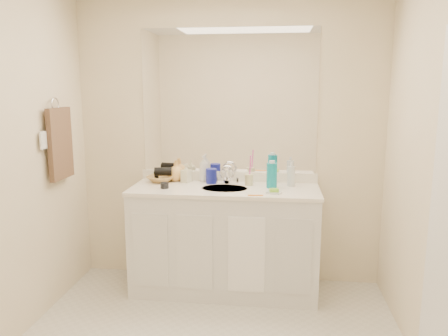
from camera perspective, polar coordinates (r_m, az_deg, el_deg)
wall_back at (r=3.74m, az=0.61°, el=3.16°), size 2.60×0.02×2.40m
wall_front at (r=1.26m, az=-13.16°, el=-12.19°), size 2.60×0.02×2.40m
wall_right at (r=2.59m, az=26.88°, el=-1.30°), size 0.02×2.60×2.40m
vanity_cabinet at (r=3.66m, az=0.10°, el=-9.53°), size 1.50×0.55×0.85m
countertop at (r=3.53m, az=0.10°, el=-2.80°), size 1.52×0.57×0.03m
backsplash at (r=3.77m, az=0.58°, el=-1.09°), size 1.52×0.03×0.08m
sink_basin at (r=3.51m, az=0.06°, el=-2.83°), size 0.37×0.37×0.02m
faucet at (r=3.67m, az=0.40°, el=-1.17°), size 0.02×0.02×0.11m
mirror at (r=3.71m, az=0.61°, el=8.68°), size 1.48×0.01×1.20m
blue_mug at (r=3.67m, az=-1.66°, el=-1.05°), size 0.11×0.11×0.13m
tan_cup at (r=3.61m, az=3.26°, el=-1.53°), size 0.08×0.08×0.09m
toothbrush at (r=3.59m, az=3.43°, el=0.08°), size 0.02×0.04×0.20m
mouthwash_bottle at (r=3.53m, az=6.26°, el=-0.96°), size 0.11×0.11×0.20m
clear_pump_bottle at (r=3.61m, az=8.76°, el=-1.06°), size 0.07×0.07×0.16m
soap_dish at (r=3.36m, az=6.53°, el=-3.19°), size 0.12×0.11×0.01m
green_soap at (r=3.36m, az=6.53°, el=-2.89°), size 0.08×0.06×0.02m
orange_comb at (r=3.28m, az=4.13°, el=-3.57°), size 0.11×0.03×0.00m
dark_jar at (r=3.53m, az=-7.77°, el=-2.27°), size 0.07×0.07×0.05m
soap_bottle_white at (r=3.75m, az=-2.64°, el=-0.07°), size 0.10×0.10×0.22m
soap_bottle_cream at (r=3.73m, az=-4.97°, el=-0.67°), size 0.09×0.10×0.16m
soap_bottle_yellow at (r=3.79m, az=-6.26°, el=-0.33°), size 0.17×0.17×0.18m
wicker_basket at (r=3.77m, az=-8.23°, el=-1.39°), size 0.27×0.27×0.06m
hair_dryer at (r=3.76m, az=-7.96°, el=-0.46°), size 0.16×0.10×0.07m
towel_ring at (r=3.59m, az=-21.21°, el=7.76°), size 0.01×0.11×0.11m
hand_towel at (r=3.60m, az=-20.61°, el=3.00°), size 0.04×0.32×0.55m
switch_plate at (r=3.43m, az=-22.52°, el=3.37°), size 0.01×0.08×0.13m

